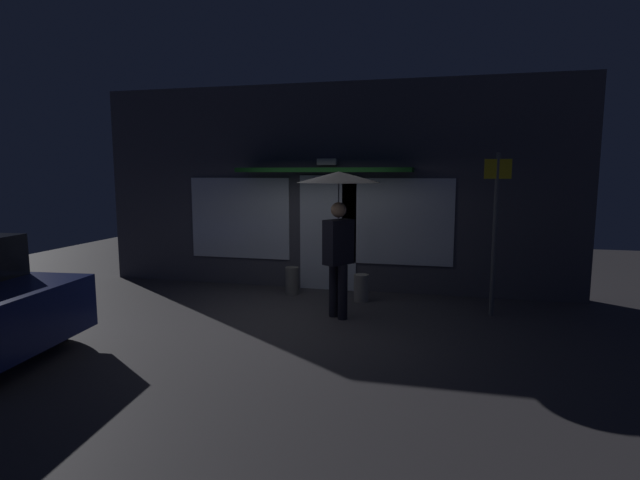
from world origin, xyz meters
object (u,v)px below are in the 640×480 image
sidewalk_bollard (361,288)px  sidewalk_bollard_2 (292,281)px  street_sign_post (495,225)px  person_with_umbrella (339,202)px

sidewalk_bollard → sidewalk_bollard_2: size_ratio=0.93×
street_sign_post → sidewalk_bollard: 2.49m
sidewalk_bollard → sidewalk_bollard_2: bearing=171.6°
sidewalk_bollard → sidewalk_bollard_2: (-1.33, 0.20, 0.02)m
sidewalk_bollard_2 → sidewalk_bollard: bearing=-8.4°
person_with_umbrella → street_sign_post: street_sign_post is taller
sidewalk_bollard → sidewalk_bollard_2: sidewalk_bollard_2 is taller
street_sign_post → sidewalk_bollard_2: bearing=170.8°
street_sign_post → person_with_umbrella: bearing=-163.1°
street_sign_post → sidewalk_bollard: bearing=170.3°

